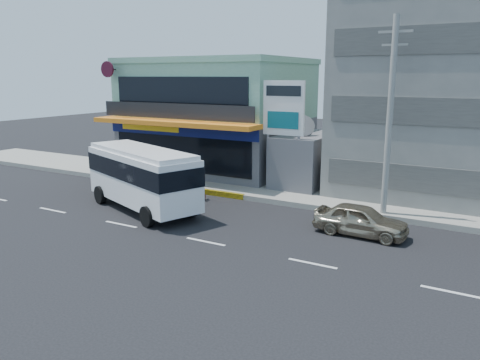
% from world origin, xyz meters
% --- Properties ---
extents(ground, '(120.00, 120.00, 0.00)m').
position_xyz_m(ground, '(0.00, 0.00, 0.00)').
color(ground, black).
rests_on(ground, ground).
extents(sidewalk, '(70.00, 5.00, 0.30)m').
position_xyz_m(sidewalk, '(5.00, 9.50, 0.15)').
color(sidewalk, gray).
rests_on(sidewalk, ground).
extents(shop_building, '(12.40, 11.70, 8.00)m').
position_xyz_m(shop_building, '(-8.00, 13.95, 4.00)').
color(shop_building, '#4D4D53').
rests_on(shop_building, ground).
extents(gap_structure, '(3.00, 6.00, 3.50)m').
position_xyz_m(gap_structure, '(0.00, 12.00, 1.75)').
color(gap_structure, '#4D4D53').
rests_on(gap_structure, ground).
extents(satellite_dish, '(1.50, 1.50, 0.15)m').
position_xyz_m(satellite_dish, '(0.00, 11.00, 3.58)').
color(satellite_dish, slate).
rests_on(satellite_dish, gap_structure).
extents(billboard, '(2.60, 0.18, 6.90)m').
position_xyz_m(billboard, '(-0.50, 9.20, 4.93)').
color(billboard, gray).
rests_on(billboard, ground).
extents(utility_pole_near, '(1.60, 0.30, 10.00)m').
position_xyz_m(utility_pole_near, '(6.00, 7.40, 5.15)').
color(utility_pole_near, '#999993').
rests_on(utility_pole_near, ground).
extents(minibus, '(8.46, 5.28, 3.38)m').
position_xyz_m(minibus, '(-5.74, 2.52, 2.02)').
color(minibus, white).
rests_on(minibus, ground).
extents(sedan, '(4.31, 1.86, 1.45)m').
position_xyz_m(sedan, '(5.68, 4.26, 0.73)').
color(sedan, tan).
rests_on(sedan, ground).
extents(motorcycle_rider, '(1.84, 0.90, 2.26)m').
position_xyz_m(motorcycle_rider, '(-4.62, 5.78, 0.75)').
color(motorcycle_rider, '#4D0D0B').
rests_on(motorcycle_rider, ground).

